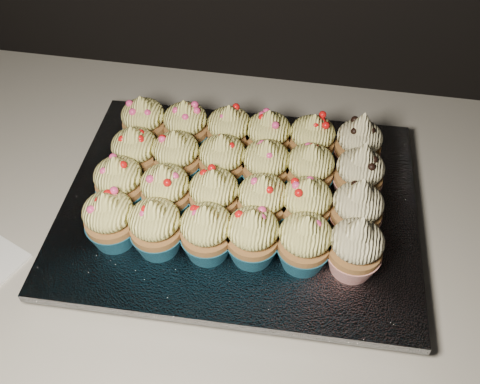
{
  "coord_description": "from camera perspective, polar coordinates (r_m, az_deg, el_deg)",
  "views": [
    {
      "loc": [
        0.26,
        1.23,
        1.46
      ],
      "look_at": [
        0.18,
        1.68,
        0.95
      ],
      "focal_mm": 40.0,
      "sensor_mm": 36.0,
      "label": 1
    }
  ],
  "objects": [
    {
      "name": "cupcake_1",
      "position": [
        0.63,
        -8.96,
        -3.74
      ],
      "size": [
        0.06,
        0.06,
        0.08
      ],
      "color": "#195A78",
      "rests_on": "foil_lining"
    },
    {
      "name": "cupcake_17",
      "position": [
        0.69,
        12.57,
        1.85
      ],
      "size": [
        0.06,
        0.06,
        0.1
      ],
      "color": "#A71E17",
      "rests_on": "foil_lining"
    },
    {
      "name": "cupcake_13",
      "position": [
        0.7,
        -6.75,
        3.67
      ],
      "size": [
        0.06,
        0.06,
        0.08
      ],
      "color": "#195A78",
      "rests_on": "foil_lining"
    },
    {
      "name": "cupcake_8",
      "position": [
        0.65,
        -2.77,
        -0.45
      ],
      "size": [
        0.06,
        0.06,
        0.08
      ],
      "color": "#195A78",
      "rests_on": "foil_lining"
    },
    {
      "name": "worktop",
      "position": [
        0.79,
        -12.58,
        -0.84
      ],
      "size": [
        2.44,
        0.64,
        0.04
      ],
      "primitive_type": "cube",
      "color": "beige",
      "rests_on": "cabinet"
    },
    {
      "name": "cupcake_7",
      "position": [
        0.66,
        -7.9,
        0.04
      ],
      "size": [
        0.06,
        0.06,
        0.08
      ],
      "color": "#195A78",
      "rests_on": "foil_lining"
    },
    {
      "name": "cupcake_12",
      "position": [
        0.72,
        -11.06,
        4.05
      ],
      "size": [
        0.06,
        0.06,
        0.08
      ],
      "color": "#195A78",
      "rests_on": "foil_lining"
    },
    {
      "name": "cupcake_23",
      "position": [
        0.73,
        12.5,
        4.98
      ],
      "size": [
        0.06,
        0.06,
        0.1
      ],
      "color": "#A71E17",
      "rests_on": "foil_lining"
    },
    {
      "name": "cupcake_18",
      "position": [
        0.76,
        -10.17,
        7.26
      ],
      "size": [
        0.06,
        0.06,
        0.08
      ],
      "color": "#195A78",
      "rests_on": "foil_lining"
    },
    {
      "name": "cupcake_5",
      "position": [
        0.61,
        12.22,
        -5.82
      ],
      "size": [
        0.06,
        0.06,
        0.1
      ],
      "color": "#A71E17",
      "rests_on": "foil_lining"
    },
    {
      "name": "cupcake_10",
      "position": [
        0.65,
        7.03,
        -1.41
      ],
      "size": [
        0.06,
        0.06,
        0.08
      ],
      "color": "#195A78",
      "rests_on": "foil_lining"
    },
    {
      "name": "cupcake_3",
      "position": [
        0.61,
        1.35,
        -4.72
      ],
      "size": [
        0.06,
        0.06,
        0.08
      ],
      "color": "#195A78",
      "rests_on": "foil_lining"
    },
    {
      "name": "cupcake_2",
      "position": [
        0.62,
        -3.57,
        -4.29
      ],
      "size": [
        0.06,
        0.06,
        0.08
      ],
      "color": "#195A78",
      "rests_on": "foil_lining"
    },
    {
      "name": "foil_lining",
      "position": [
        0.7,
        0.0,
        -1.2
      ],
      "size": [
        0.47,
        0.37,
        0.01
      ],
      "primitive_type": "cube",
      "rotation": [
        0.0,
        0.0,
        0.03
      ],
      "color": "silver",
      "rests_on": "baking_tray"
    },
    {
      "name": "cabinet",
      "position": [
        1.16,
        -8.85,
        -15.63
      ],
      "size": [
        2.4,
        0.6,
        0.86
      ],
      "primitive_type": "cube",
      "color": "black",
      "rests_on": "ground"
    },
    {
      "name": "cupcake_19",
      "position": [
        0.75,
        -5.78,
        6.9
      ],
      "size": [
        0.06,
        0.06,
        0.08
      ],
      "color": "#195A78",
      "rests_on": "foil_lining"
    },
    {
      "name": "cupcake_4",
      "position": [
        0.61,
        6.89,
        -5.35
      ],
      "size": [
        0.06,
        0.06,
        0.08
      ],
      "color": "#195A78",
      "rests_on": "foil_lining"
    },
    {
      "name": "cupcake_6",
      "position": [
        0.68,
        -12.7,
        0.88
      ],
      "size": [
        0.06,
        0.06,
        0.08
      ],
      "color": "#195A78",
      "rests_on": "foil_lining"
    },
    {
      "name": "baking_tray",
      "position": [
        0.72,
        0.0,
        -2.09
      ],
      "size": [
        0.43,
        0.33,
        0.02
      ],
      "primitive_type": "cube",
      "rotation": [
        0.0,
        0.0,
        0.03
      ],
      "color": "black",
      "rests_on": "worktop"
    },
    {
      "name": "cupcake_21",
      "position": [
        0.73,
        3.03,
        5.87
      ],
      "size": [
        0.06,
        0.06,
        0.08
      ],
      "color": "#195A78",
      "rests_on": "foil_lining"
    },
    {
      "name": "cupcake_9",
      "position": [
        0.65,
        2.41,
        -1.08
      ],
      "size": [
        0.06,
        0.06,
        0.08
      ],
      "color": "#195A78",
      "rests_on": "foil_lining"
    },
    {
      "name": "cupcake_16",
      "position": [
        0.69,
        7.43,
        2.29
      ],
      "size": [
        0.06,
        0.06,
        0.08
      ],
      "color": "#195A78",
      "rests_on": "foil_lining"
    },
    {
      "name": "cupcake_11",
      "position": [
        0.65,
        12.34,
        -1.85
      ],
      "size": [
        0.06,
        0.06,
        0.1
      ],
      "color": "#A71E17",
      "rests_on": "foil_lining"
    },
    {
      "name": "cupcake_15",
      "position": [
        0.69,
        2.78,
        2.72
      ],
      "size": [
        0.06,
        0.06,
        0.08
      ],
      "color": "#195A78",
      "rests_on": "foil_lining"
    },
    {
      "name": "cupcake_14",
      "position": [
        0.69,
        -1.89,
        3.3
      ],
      "size": [
        0.06,
        0.06,
        0.08
      ],
      "color": "#195A78",
      "rests_on": "foil_lining"
    },
    {
      "name": "cupcake_20",
      "position": [
        0.74,
        -1.13,
        6.42
      ],
      "size": [
        0.06,
        0.06,
        0.08
      ],
      "color": "#195A78",
      "rests_on": "foil_lining"
    },
    {
      "name": "cupcake_22",
      "position": [
        0.73,
        7.65,
        5.41
      ],
      "size": [
        0.06,
        0.06,
        0.08
      ],
      "color": "#195A78",
      "rests_on": "foil_lining"
    },
    {
      "name": "cupcake_0",
      "position": [
        0.65,
        -13.67,
        -2.87
      ],
      "size": [
        0.06,
        0.06,
        0.08
      ],
      "color": "#195A78",
      "rests_on": "foil_lining"
    }
  ]
}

